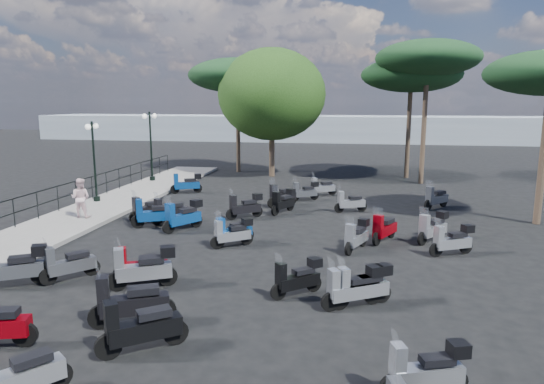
% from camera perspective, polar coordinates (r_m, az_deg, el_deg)
% --- Properties ---
extents(ground, '(120.00, 120.00, 0.00)m').
position_cam_1_polar(ground, '(16.31, -7.23, -6.50)').
color(ground, black).
rests_on(ground, ground).
extents(sidewalk, '(3.00, 30.00, 0.15)m').
position_cam_1_polar(sidewalk, '(21.59, -21.58, -2.71)').
color(sidewalk, slate).
rests_on(sidewalk, ground).
extents(railing, '(0.04, 26.04, 1.10)m').
position_cam_1_polar(railing, '(21.97, -24.89, -0.55)').
color(railing, black).
rests_on(railing, sidewalk).
extents(lamp_post_1, '(0.36, 1.09, 3.72)m').
position_cam_1_polar(lamp_post_1, '(23.98, -20.22, 3.98)').
color(lamp_post_1, black).
rests_on(lamp_post_1, sidewalk).
extents(lamp_post_2, '(0.49, 1.16, 4.03)m').
position_cam_1_polar(lamp_post_2, '(29.41, -14.08, 5.78)').
color(lamp_post_2, black).
rests_on(lamp_post_2, sidewalk).
extents(pedestrian_far, '(0.81, 0.65, 1.60)m').
position_cam_1_polar(pedestrian_far, '(20.97, -21.61, -0.65)').
color(pedestrian_far, beige).
rests_on(pedestrian_far, sidewalk).
extents(scooter_1, '(1.12, 1.29, 1.28)m').
position_cam_1_polar(scooter_1, '(14.30, -22.83, -7.89)').
color(scooter_1, black).
rests_on(scooter_1, ground).
extents(scooter_2, '(1.62, 1.06, 1.42)m').
position_cam_1_polar(scooter_2, '(14.40, -28.11, -7.81)').
color(scooter_2, black).
rests_on(scooter_2, ground).
extents(scooter_3, '(1.15, 1.34, 1.32)m').
position_cam_1_polar(scooter_3, '(20.23, -14.44, -2.04)').
color(scooter_3, black).
rests_on(scooter_3, ground).
extents(scooter_4, '(1.14, 1.58, 1.42)m').
position_cam_1_polar(scooter_4, '(18.46, -10.41, -2.84)').
color(scooter_4, black).
rests_on(scooter_4, ground).
extents(scooter_5, '(1.56, 0.93, 1.34)m').
position_cam_1_polar(scooter_5, '(25.88, -10.02, 0.96)').
color(scooter_5, black).
rests_on(scooter_5, ground).
extents(scooter_6, '(1.11, 1.37, 1.32)m').
position_cam_1_polar(scooter_6, '(9.19, -27.92, -18.78)').
color(scooter_6, black).
rests_on(scooter_6, ground).
extents(scooter_7, '(1.65, 1.01, 1.42)m').
position_cam_1_polar(scooter_7, '(13.09, -14.93, -8.68)').
color(scooter_7, black).
rests_on(scooter_7, ground).
extents(scooter_8, '(1.52, 0.78, 1.27)m').
position_cam_1_polar(scooter_8, '(13.53, -15.20, -8.47)').
color(scooter_8, black).
rests_on(scooter_8, ground).
extents(scooter_9, '(1.68, 0.94, 1.43)m').
position_cam_1_polar(scooter_9, '(19.17, -13.77, -2.59)').
color(scooter_9, black).
rests_on(scooter_9, ground).
extents(scooter_10, '(1.38, 1.15, 1.31)m').
position_cam_1_polar(scooter_10, '(20.03, -3.21, -1.75)').
color(scooter_10, black).
rests_on(scooter_10, ground).
extents(scooter_11, '(1.19, 1.37, 1.37)m').
position_cam_1_polar(scooter_11, '(22.31, 1.14, -0.49)').
color(scooter_11, black).
rests_on(scooter_11, ground).
extents(scooter_12, '(1.51, 1.17, 1.43)m').
position_cam_1_polar(scooter_12, '(9.98, -15.26, -15.19)').
color(scooter_12, black).
rests_on(scooter_12, ground).
extents(scooter_13, '(1.73, 0.98, 1.48)m').
position_cam_1_polar(scooter_13, '(11.11, -16.36, -12.41)').
color(scooter_13, black).
rests_on(scooter_13, ground).
extents(scooter_14, '(1.20, 1.17, 1.26)m').
position_cam_1_polar(scooter_14, '(16.44, -4.67, -4.72)').
color(scooter_14, black).
rests_on(scooter_14, ground).
extents(scooter_15, '(1.29, 1.04, 1.21)m').
position_cam_1_polar(scooter_15, '(16.20, -4.68, -4.88)').
color(scooter_15, black).
rests_on(scooter_15, ground).
extents(scooter_16, '(0.90, 1.51, 1.30)m').
position_cam_1_polar(scooter_16, '(20.95, 1.33, -1.19)').
color(scooter_16, black).
rests_on(scooter_16, ground).
extents(scooter_17, '(1.39, 0.88, 1.23)m').
position_cam_1_polar(scooter_17, '(24.90, 5.91, 0.51)').
color(scooter_17, black).
rests_on(scooter_17, ground).
extents(scooter_19, '(1.48, 0.71, 1.21)m').
position_cam_1_polar(scooter_19, '(8.79, 17.67, -19.39)').
color(scooter_19, black).
rests_on(scooter_19, ground).
extents(scooter_20, '(1.22, 1.07, 1.18)m').
position_cam_1_polar(scooter_20, '(12.24, 2.99, -10.13)').
color(scooter_20, black).
rests_on(scooter_20, ground).
extents(scooter_21, '(0.92, 1.52, 1.32)m').
position_cam_1_polar(scooter_21, '(17.12, 13.03, -4.27)').
color(scooter_21, black).
rests_on(scooter_21, ground).
extents(scooter_22, '(1.42, 0.78, 1.20)m').
position_cam_1_polar(scooter_22, '(21.41, 9.16, -1.26)').
color(scooter_22, black).
rests_on(scooter_22, ground).
extents(scooter_23, '(1.32, 0.94, 1.19)m').
position_cam_1_polar(scooter_23, '(23.60, 3.91, 0.03)').
color(scooter_23, black).
rests_on(scooter_23, ground).
extents(scooter_25, '(1.44, 0.97, 1.27)m').
position_cam_1_polar(scooter_25, '(11.84, 10.61, -10.88)').
color(scooter_25, black).
rests_on(scooter_25, ground).
extents(scooter_26, '(0.83, 1.49, 1.26)m').
position_cam_1_polar(scooter_26, '(15.97, 9.92, -5.17)').
color(scooter_26, black).
rests_on(scooter_26, ground).
extents(scooter_27, '(1.44, 0.90, 1.25)m').
position_cam_1_polar(scooter_27, '(16.30, 20.43, -5.39)').
color(scooter_27, black).
rests_on(scooter_27, ground).
extents(scooter_28, '(1.17, 1.38, 1.32)m').
position_cam_1_polar(scooter_28, '(17.59, 18.38, -4.02)').
color(scooter_28, black).
rests_on(scooter_28, ground).
extents(scooter_29, '(1.21, 1.33, 1.35)m').
position_cam_1_polar(scooter_29, '(23.03, 18.70, -0.73)').
color(scooter_29, black).
rests_on(scooter_29, ground).
extents(scooter_30, '(1.15, 1.34, 1.32)m').
position_cam_1_polar(scooter_30, '(19.68, -11.98, -2.28)').
color(scooter_30, black).
rests_on(scooter_30, ground).
extents(scooter_31, '(1.44, 0.97, 1.27)m').
position_cam_1_polar(scooter_31, '(11.71, 9.50, -11.09)').
color(scooter_31, black).
rests_on(scooter_31, ground).
extents(broadleaf_tree, '(6.77, 6.77, 8.07)m').
position_cam_1_polar(broadleaf_tree, '(31.01, -0.02, 11.39)').
color(broadleaf_tree, '#38281E').
rests_on(broadleaf_tree, ground).
extents(pine_0, '(6.11, 6.11, 7.44)m').
position_cam_1_polar(pine_0, '(31.61, 16.07, 13.08)').
color(pine_0, '#38281E').
rests_on(pine_0, ground).
extents(pine_1, '(5.88, 5.88, 8.21)m').
position_cam_1_polar(pine_1, '(29.67, 17.86, 14.73)').
color(pine_1, '#38281E').
rests_on(pine_1, ground).
extents(pine_2, '(6.52, 6.52, 7.60)m').
position_cam_1_polar(pine_2, '(33.15, -4.10, 13.49)').
color(pine_2, '#38281E').
rests_on(pine_2, ground).
extents(distant_hills, '(70.00, 8.00, 3.00)m').
position_cam_1_polar(distant_hills, '(60.15, 5.43, 7.47)').
color(distant_hills, gray).
rests_on(distant_hills, ground).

